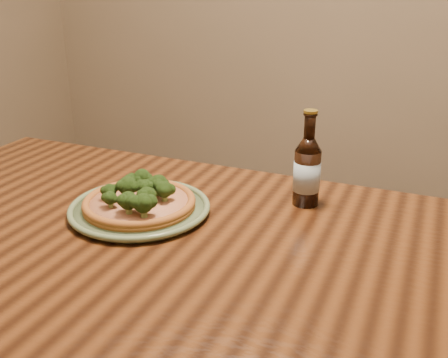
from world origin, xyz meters
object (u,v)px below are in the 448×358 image
at_px(table, 189,291).
at_px(plate, 140,208).
at_px(pizza, 139,200).
at_px(beer_bottle, 307,170).

distance_m(table, plate, 0.23).
bearing_deg(pizza, beer_bottle, 30.20).
relative_size(plate, beer_bottle, 1.42).
distance_m(plate, pizza, 0.02).
height_order(plate, beer_bottle, beer_bottle).
height_order(plate, pizza, pizza).
bearing_deg(table, beer_bottle, 62.67).
bearing_deg(beer_bottle, plate, -138.96).
xyz_separation_m(plate, pizza, (0.00, -0.00, 0.02)).
distance_m(plate, beer_bottle, 0.38).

